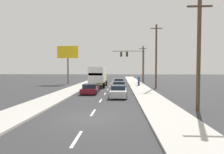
% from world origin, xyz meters
% --- Properties ---
extents(ground_plane, '(140.00, 140.00, 0.00)m').
position_xyz_m(ground_plane, '(0.00, 25.00, 0.00)').
color(ground_plane, '#333335').
extents(sidewalk_right, '(2.94, 80.00, 0.14)m').
position_xyz_m(sidewalk_right, '(5.02, 20.00, 0.07)').
color(sidewalk_right, '#B2AFA8').
rests_on(sidewalk_right, ground_plane).
extents(sidewalk_left, '(2.94, 80.00, 0.14)m').
position_xyz_m(sidewalk_left, '(-5.02, 20.00, 0.07)').
color(sidewalk_left, '#B2AFA8').
rests_on(sidewalk_left, ground_plane).
extents(lane_markings, '(0.14, 57.00, 0.01)m').
position_xyz_m(lane_markings, '(0.00, 18.90, 0.00)').
color(lane_markings, silver).
rests_on(lane_markings, ground_plane).
extents(box_truck, '(2.53, 7.83, 3.38)m').
position_xyz_m(box_truck, '(-1.82, 19.94, 1.92)').
color(box_truck, white).
rests_on(box_truck, ground_plane).
extents(car_maroon, '(2.02, 4.24, 1.22)m').
position_xyz_m(car_maroon, '(-1.88, 11.74, 0.57)').
color(car_maroon, maroon).
rests_on(car_maroon, ground_plane).
extents(car_blue, '(2.04, 4.53, 1.25)m').
position_xyz_m(car_blue, '(1.66, 23.62, 0.56)').
color(car_blue, '#1E389E').
rests_on(car_blue, ground_plane).
extents(car_green, '(1.94, 4.54, 1.24)m').
position_xyz_m(car_green, '(1.74, 15.98, 0.56)').
color(car_green, '#196B38').
rests_on(car_green, ground_plane).
extents(car_silver, '(1.89, 4.54, 1.27)m').
position_xyz_m(car_silver, '(1.71, 9.02, 0.58)').
color(car_silver, '#B7BABF').
rests_on(car_silver, ground_plane).
extents(traffic_signal_mast, '(6.58, 0.69, 7.46)m').
position_xyz_m(traffic_signal_mast, '(4.13, 27.32, 5.42)').
color(traffic_signal_mast, '#595B56').
rests_on(traffic_signal_mast, ground_plane).
extents(utility_pole_near, '(1.80, 0.28, 8.24)m').
position_xyz_m(utility_pole_near, '(7.67, 2.40, 4.26)').
color(utility_pole_near, brown).
rests_on(utility_pole_near, ground_plane).
extents(utility_pole_mid, '(1.80, 0.28, 10.03)m').
position_xyz_m(utility_pole_mid, '(7.53, 18.22, 5.15)').
color(utility_pole_mid, brown).
rests_on(utility_pole_mid, ground_plane).
extents(utility_pole_far, '(1.80, 0.28, 8.51)m').
position_xyz_m(utility_pole_far, '(7.26, 33.25, 4.39)').
color(utility_pole_far, brown).
rests_on(utility_pole_far, ground_plane).
extents(roadside_billboard, '(4.38, 0.36, 7.82)m').
position_xyz_m(roadside_billboard, '(-8.95, 26.70, 5.63)').
color(roadside_billboard, slate).
rests_on(roadside_billboard, ground_plane).
extents(pedestrian_near_corner, '(0.38, 0.38, 1.76)m').
position_xyz_m(pedestrian_near_corner, '(5.15, 21.42, 1.02)').
color(pedestrian_near_corner, '#1E233F').
rests_on(pedestrian_near_corner, sidewalk_right).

